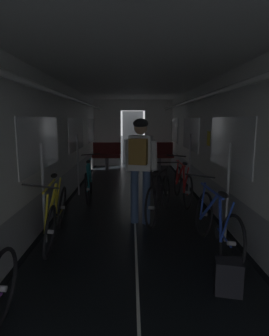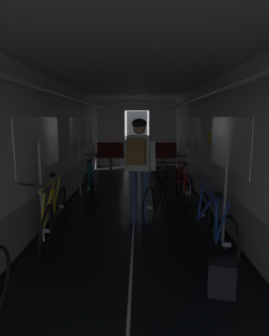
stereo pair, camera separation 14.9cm
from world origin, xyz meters
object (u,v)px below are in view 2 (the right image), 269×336
Objects in this scene: bicycle_teal at (90,181)px; backpack_on_floor at (221,278)px; bicycle_red at (183,184)px; bicycle_black_in_aisle at (158,197)px; bicycle_blue at (212,224)px; bicycle_yellow at (54,214)px; person_cyclist_aisle at (139,160)px; bench_seat_far_left at (110,153)px; bench_seat_far_right at (163,154)px.

backpack_on_floor is at bearing -61.53° from bicycle_teal.
bicycle_black_in_aisle is at bearing -119.95° from bicycle_red.
bicycle_blue is 0.95m from backpack_on_floor.
bicycle_red is (-0.03, 2.31, 0.00)m from bicycle_blue.
person_cyclist_aisle reaches higher than bicycle_yellow.
bicycle_black_in_aisle is 2.28m from backpack_on_floor.
bicycle_teal is 2.18m from bicycle_yellow.
bench_seat_far_left reaches higher than backpack_on_floor.
bicycle_blue is 4.98× the size of backpack_on_floor.
bicycle_red is (1.91, -3.98, -0.18)m from bench_seat_far_left.
bicycle_blue is 0.98× the size of person_cyclist_aisle.
bicycle_teal is at bearing 125.23° from person_cyclist_aisle.
person_cyclist_aisle is at bearing -54.77° from bicycle_teal.
bicycle_teal reaches higher than backpack_on_floor.
bicycle_yellow is 0.98× the size of person_cyclist_aisle.
person_cyclist_aisle is 1.07× the size of bicycle_black_in_aisle.
bicycle_red is at bearing -7.33° from bicycle_teal.
bicycle_red is 4.98× the size of backpack_on_floor.
bicycle_red is (2.14, 1.92, 0.00)m from bicycle_yellow.
bicycle_black_in_aisle is (1.56, 0.92, 0.00)m from bicycle_yellow.
bicycle_yellow is (-2.03, -5.90, -0.19)m from bench_seat_far_right.
bicycle_teal is 1.89m from bicycle_black_in_aisle.
bicycle_red is at bearing 90.71° from bicycle_blue.
backpack_on_floor is (0.00, -7.20, -0.40)m from bench_seat_far_right.
bench_seat_far_right is 0.58× the size of bicycle_yellow.
bicycle_blue is at bearing -51.77° from bicycle_teal.
bench_seat_far_right reaches higher than bicycle_black_in_aisle.
bicycle_teal is at bearing 138.30° from bicycle_black_in_aisle.
bicycle_yellow is at bearing -149.43° from bicycle_black_in_aisle.
bench_seat_far_left is at bearing 104.05° from backpack_on_floor.
backpack_on_floor is at bearing -89.98° from bench_seat_far_right.
bicycle_blue reaches higher than bicycle_red.
person_cyclist_aisle is at bearing -142.88° from bicycle_black_in_aisle.
bicycle_red is at bearing 42.00° from bicycle_yellow.
person_cyclist_aisle is (-0.92, -1.26, 0.69)m from bicycle_red.
bench_seat_far_right is at bearing 63.14° from bicycle_teal.
bench_seat_far_left is 0.58× the size of bicycle_blue.
bench_seat_far_right is 0.58× the size of bicycle_blue.
bicycle_red is (1.99, -0.26, -0.00)m from bicycle_teal.
person_cyclist_aisle reaches higher than bench_seat_far_left.
bicycle_blue is 2.20m from bicycle_yellow.
person_cyclist_aisle reaches higher than bench_seat_far_right.
bicycle_teal is 4.97× the size of backpack_on_floor.
bicycle_teal is 1.05× the size of bicycle_black_in_aisle.
bench_seat_far_right reaches higher than bicycle_red.
bicycle_black_in_aisle reaches higher than backpack_on_floor.
bicycle_teal is at bearing 86.19° from bicycle_yellow.
bench_seat_far_left is 4.41m from bicycle_red.
bench_seat_far_right is at bearing 0.00° from bench_seat_far_left.
bench_seat_far_right is 0.61× the size of bicycle_black_in_aisle.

